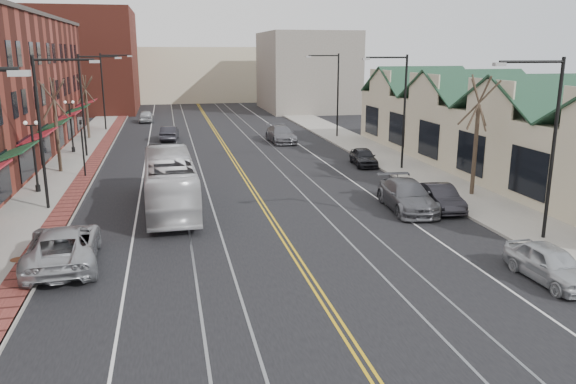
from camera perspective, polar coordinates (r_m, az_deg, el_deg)
name	(u,v)px	position (r m, az deg, el deg)	size (l,w,h in m)	color
ground	(341,327)	(18.11, 5.37, -13.52)	(160.00, 160.00, 0.00)	black
sidewalk_left	(53,192)	(36.90, -22.80, 0.00)	(4.00, 120.00, 0.15)	gray
sidewalk_right	(420,174)	(40.01, 13.25, 1.77)	(4.00, 120.00, 0.15)	gray
building_right	(501,140)	(42.52, 20.78, 5.00)	(8.00, 36.00, 4.60)	beige
backdrop_left	(84,61)	(85.98, -20.02, 12.39)	(14.00, 18.00, 14.00)	maroon
backdrop_mid	(194,74)	(100.46, -9.52, 11.74)	(22.00, 14.00, 9.00)	beige
backdrop_right	(306,71)	(82.76, 1.85, 12.14)	(12.00, 16.00, 11.00)	slate
streetlight_l_1	(48,117)	(32.02, -23.20, 6.99)	(3.33, 0.25, 8.00)	black
streetlight_l_2	(87,95)	(47.77, -19.71, 9.30)	(3.33, 0.25, 8.00)	black
streetlight_l_3	(107,83)	(63.64, -17.93, 10.45)	(3.33, 0.25, 8.00)	black
streetlight_r_0	(546,131)	(26.83, 24.76, 5.65)	(3.33, 0.25, 8.00)	black
streetlight_r_1	(399,100)	(40.70, 11.21, 9.14)	(3.33, 0.25, 8.00)	black
streetlight_r_2	(334,86)	(55.72, 4.65, 10.64)	(3.33, 0.25, 8.00)	black
lamppost_l_2	(35,158)	(36.64, -24.34, 3.16)	(0.84, 0.28, 4.27)	black
lamppost_l_3	(71,128)	(50.26, -21.15, 6.13)	(0.84, 0.28, 4.27)	black
tree_left_near	(56,123)	(42.22, -22.49, 6.45)	(1.78, 1.37, 6.48)	#382B21
tree_left_far	(87,106)	(57.98, -19.79, 8.26)	(1.66, 1.28, 6.02)	#382B21
tree_right_mid	(476,133)	(34.39, 18.60, 5.66)	(1.90, 1.46, 6.93)	#382B21
manhole_far	(18,259)	(25.44, -25.74, -6.19)	(0.60, 0.60, 0.02)	#592D19
traffic_signal	(83,144)	(40.12, -20.15, 4.62)	(0.18, 0.15, 3.80)	black
transit_bus	(170,182)	(31.03, -11.91, 1.01)	(2.52, 10.75, 3.00)	silver
parked_suv	(63,246)	(24.24, -21.87, -5.13)	(2.69, 5.84, 1.62)	#A0A3A7
parked_car_a	(550,264)	(23.21, 25.09, -6.62)	(1.64, 4.07, 1.39)	#B2B6BA
parked_car_b	(440,197)	(31.50, 15.21, -0.53)	(1.43, 4.11, 1.35)	#232228
parked_car_c	(407,196)	(30.97, 12.01, -0.38)	(2.21, 5.43, 1.58)	#5C5D63
parked_car_d	(364,157)	(42.51, 7.68, 3.55)	(1.57, 3.90, 1.33)	black
distant_car_left	(169,133)	(55.49, -11.95, 5.87)	(1.48, 4.23, 1.40)	black
distant_car_right	(281,134)	(53.04, -0.72, 5.90)	(2.18, 5.37, 1.56)	slate
distant_car_far	(146,116)	(70.49, -14.23, 7.48)	(1.72, 4.26, 1.45)	#ABAEB3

